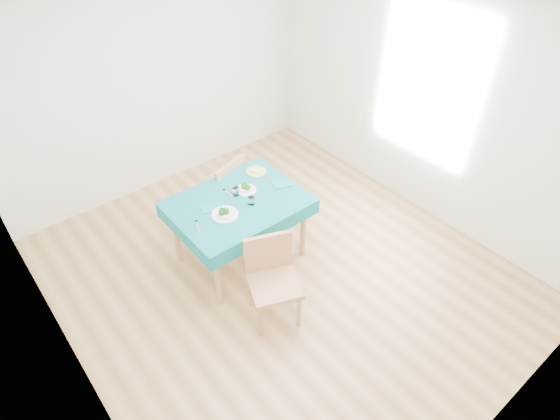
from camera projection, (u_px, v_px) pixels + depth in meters
room_shell at (280, 165)px, 3.99m from camera, size 4.02×4.52×2.73m
table at (240, 230)px, 4.79m from camera, size 1.27×0.97×0.76m
chair_near at (274, 276)px, 4.08m from camera, size 0.59×0.61×1.09m
chair_far at (216, 179)px, 5.16m from camera, size 0.59×0.61×1.14m
bowl_near at (225, 212)px, 4.36m from camera, size 0.26×0.26×0.08m
bowl_far at (246, 188)px, 4.66m from camera, size 0.21×0.21×0.06m
fork_near at (198, 226)px, 4.26m from camera, size 0.09×0.18×0.00m
knife_near at (230, 214)px, 4.40m from camera, size 0.03×0.19×0.00m
fork_far at (228, 193)px, 4.65m from camera, size 0.02×0.17×0.00m
knife_far at (272, 181)px, 4.80m from camera, size 0.06×0.23×0.00m
napkin_near at (211, 208)px, 4.47m from camera, size 0.23×0.19×0.01m
napkin_far at (282, 184)px, 4.76m from camera, size 0.22×0.18×0.01m
tumbler_center at (236, 191)px, 4.60m from camera, size 0.07×0.07×0.09m
tumbler_side at (251, 201)px, 4.49m from camera, size 0.06×0.06×0.08m
side_plate at (256, 171)px, 4.93m from camera, size 0.22×0.22×0.01m
bread_slice at (256, 170)px, 4.92m from camera, size 0.12×0.12×0.01m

